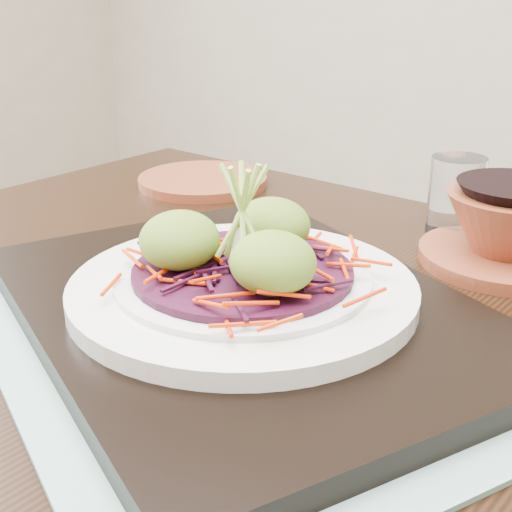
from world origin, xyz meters
The scene contains 11 objects.
dining_table centered at (0.07, 0.05, 0.60)m, with size 1.18×0.86×0.69m.
placemat centered at (0.02, 0.02, 0.69)m, with size 0.50×0.39×0.00m, color #88B0A7.
serving_tray centered at (0.02, 0.02, 0.70)m, with size 0.44×0.33×0.02m, color black.
white_plate centered at (0.02, 0.02, 0.72)m, with size 0.28×0.28×0.02m.
cabbage_bed centered at (0.02, 0.02, 0.73)m, with size 0.18×0.18×0.01m, color #390B24.
carrot_julienne centered at (0.02, 0.02, 0.74)m, with size 0.22×0.22×0.01m, color red, non-canonical shape.
guacamole_scoops centered at (0.02, 0.02, 0.76)m, with size 0.16×0.14×0.05m.
scallion_garnish centered at (0.02, 0.02, 0.78)m, with size 0.07×0.07×0.10m, color #9DC74F, non-canonical shape.
terracotta_side_plate centered at (-0.25, 0.33, 0.69)m, with size 0.18×0.18×0.01m, color maroon.
water_glass centered at (0.10, 0.33, 0.73)m, with size 0.06×0.06×0.09m, color white.
terracotta_bowl_set centered at (0.17, 0.27, 0.72)m, with size 0.19×0.19×0.07m.
Camera 1 is at (0.32, -0.42, 0.96)m, focal length 50.00 mm.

